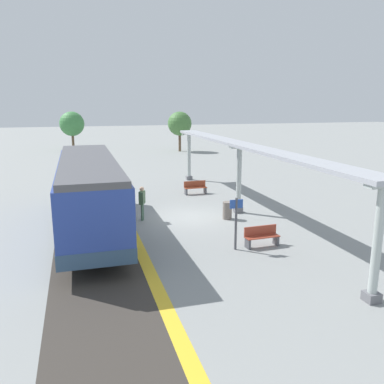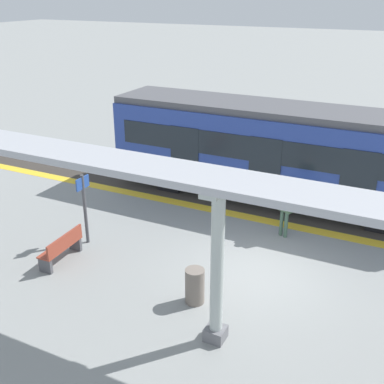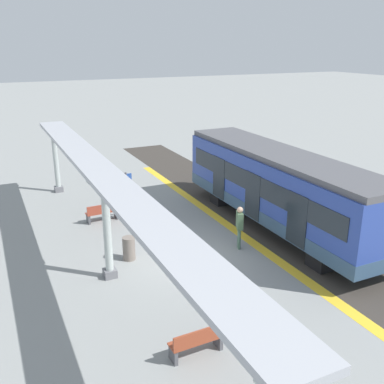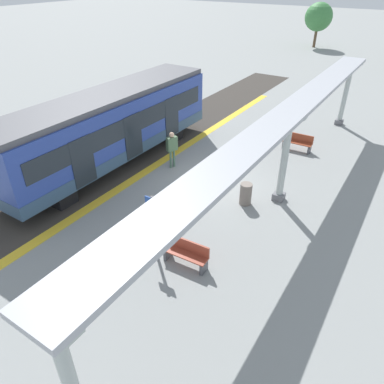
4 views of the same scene
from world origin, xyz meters
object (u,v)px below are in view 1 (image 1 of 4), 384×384
(train_near_carriage, at_px, (90,194))
(canopy_pillar_nearest, at_px, (377,243))
(bench_near_end, at_px, (261,236))
(canopy_pillar_second, at_px, (239,179))
(trash_bin, at_px, (227,210))
(bench_mid_platform, at_px, (195,187))
(platform_info_sign, at_px, (236,219))
(passenger_waiting_near_edge, at_px, (142,199))
(canopy_pillar_third, at_px, (189,156))

(train_near_carriage, height_order, canopy_pillar_nearest, canopy_pillar_nearest)
(bench_near_end, bearing_deg, train_near_carriage, 149.45)
(train_near_carriage, bearing_deg, bench_near_end, -30.55)
(canopy_pillar_nearest, distance_m, canopy_pillar_second, 10.56)
(bench_near_end, height_order, trash_bin, trash_bin)
(bench_near_end, height_order, bench_mid_platform, same)
(canopy_pillar_nearest, bearing_deg, bench_near_end, 101.74)
(bench_near_end, bearing_deg, trash_bin, 88.98)
(trash_bin, bearing_deg, canopy_pillar_nearest, -83.80)
(bench_mid_platform, bearing_deg, canopy_pillar_second, -79.26)
(train_near_carriage, xyz_separation_m, canopy_pillar_nearest, (7.96, -9.39, 0.05))
(platform_info_sign, bearing_deg, canopy_pillar_nearest, -66.26)
(canopy_pillar_second, bearing_deg, passenger_waiting_near_edge, -179.64)
(bench_near_end, distance_m, trash_bin, 4.19)
(canopy_pillar_second, relative_size, passenger_waiting_near_edge, 2.07)
(platform_info_sign, xyz_separation_m, passenger_waiting_near_edge, (-3.02, 5.24, -0.21))
(bench_mid_platform, bearing_deg, bench_near_end, -90.83)
(passenger_waiting_near_edge, bearing_deg, platform_info_sign, -60.07)
(canopy_pillar_nearest, height_order, canopy_pillar_second, same)
(canopy_pillar_second, height_order, passenger_waiting_near_edge, canopy_pillar_second)
(canopy_pillar_nearest, bearing_deg, canopy_pillar_third, 90.00)
(train_near_carriage, xyz_separation_m, passenger_waiting_near_edge, (2.62, 1.13, -0.71))
(bench_near_end, xyz_separation_m, trash_bin, (0.07, 4.19, 0.01))
(bench_near_end, distance_m, platform_info_sign, 1.50)
(trash_bin, xyz_separation_m, platform_info_sign, (-1.28, -4.26, 0.87))
(canopy_pillar_second, bearing_deg, train_near_carriage, -171.67)
(canopy_pillar_nearest, relative_size, trash_bin, 4.04)
(canopy_pillar_nearest, bearing_deg, platform_info_sign, 113.74)
(train_near_carriage, bearing_deg, platform_info_sign, -36.11)
(canopy_pillar_second, bearing_deg, platform_info_sign, -113.74)
(canopy_pillar_second, bearing_deg, bench_mid_platform, 100.74)
(canopy_pillar_third, bearing_deg, trash_bin, -95.37)
(bench_mid_platform, relative_size, trash_bin, 1.65)
(bench_mid_platform, distance_m, platform_info_sign, 10.48)
(trash_bin, bearing_deg, train_near_carriage, -178.75)
(bench_mid_platform, xyz_separation_m, passenger_waiting_near_edge, (-4.38, -5.11, 0.67))
(canopy_pillar_third, bearing_deg, canopy_pillar_nearest, -90.00)
(bench_near_end, relative_size, passenger_waiting_near_edge, 0.85)
(train_near_carriage, bearing_deg, trash_bin, 1.25)
(platform_info_sign, bearing_deg, trash_bin, 73.23)
(trash_bin, relative_size, passenger_waiting_near_edge, 0.51)
(canopy_pillar_nearest, height_order, bench_mid_platform, canopy_pillar_nearest)
(train_near_carriage, height_order, bench_near_end, train_near_carriage)
(train_near_carriage, xyz_separation_m, trash_bin, (6.92, 0.15, -1.37))
(bench_near_end, bearing_deg, canopy_pillar_nearest, -78.26)
(train_near_carriage, xyz_separation_m, canopy_pillar_second, (7.96, 1.17, 0.05))
(canopy_pillar_second, height_order, trash_bin, canopy_pillar_second)
(platform_info_sign, relative_size, passenger_waiting_near_edge, 1.23)
(canopy_pillar_nearest, distance_m, platform_info_sign, 5.79)
(canopy_pillar_third, relative_size, bench_near_end, 2.43)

